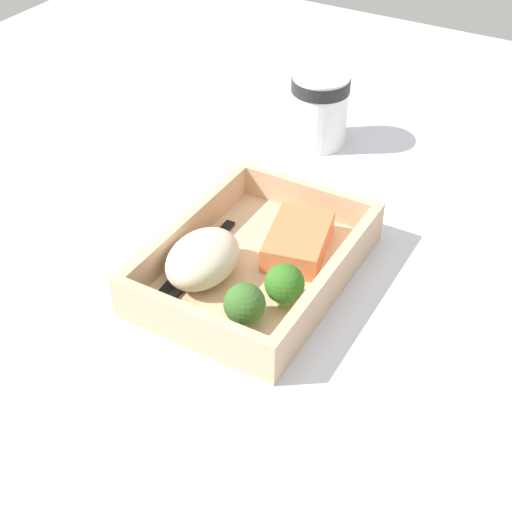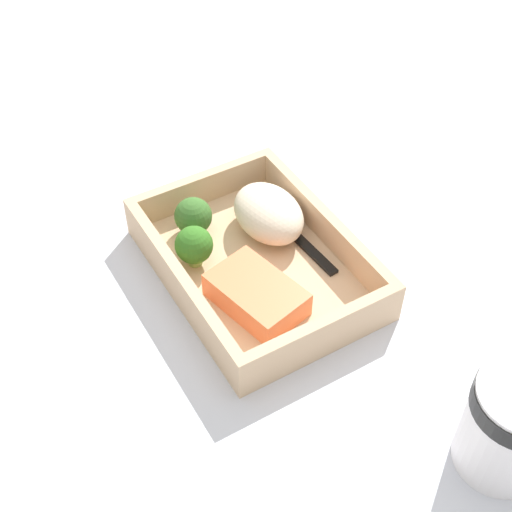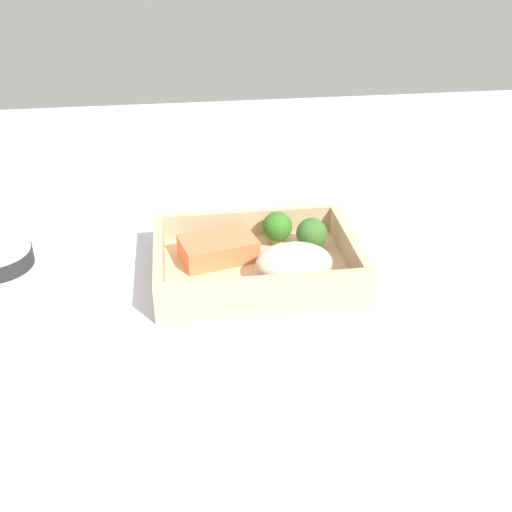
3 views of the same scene
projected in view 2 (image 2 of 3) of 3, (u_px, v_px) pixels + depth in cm
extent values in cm
cube|color=silver|center=(256.00, 279.00, 78.31)|extent=(160.00, 160.00, 2.00)
cube|color=#D1AD86|center=(256.00, 270.00, 77.17)|extent=(26.05, 18.86, 1.20)
cube|color=#D1AD86|center=(325.00, 225.00, 78.51)|extent=(26.05, 1.20, 3.78)
cube|color=#D1AD86|center=(181.00, 285.00, 72.26)|extent=(26.05, 1.20, 3.78)
cube|color=#D1AD86|center=(322.00, 333.00, 67.90)|extent=(1.20, 16.46, 3.78)
cube|color=#D1AD86|center=(202.00, 188.00, 82.87)|extent=(1.20, 16.46, 3.78)
cube|color=#ED7949|center=(256.00, 295.00, 71.90)|extent=(10.84, 8.27, 2.94)
ellipsoid|color=beige|center=(269.00, 213.00, 78.94)|extent=(9.64, 6.97, 4.92)
cylinder|color=#7CA34F|center=(195.00, 258.00, 76.47)|extent=(1.56, 1.56, 1.59)
sphere|color=#347121|center=(194.00, 245.00, 75.10)|extent=(4.11, 4.11, 4.11)
cylinder|color=#89A45D|center=(194.00, 228.00, 79.94)|extent=(1.60, 1.60, 1.29)
sphere|color=#39692A|center=(193.00, 216.00, 78.65)|extent=(4.22, 4.22, 4.22)
cube|color=black|center=(300.00, 240.00, 79.23)|extent=(12.45, 1.90, 0.44)
cube|color=black|center=(260.00, 201.00, 83.79)|extent=(3.54, 2.42, 0.44)
cylinder|color=white|center=(511.00, 427.00, 58.60)|extent=(7.77, 7.77, 10.15)
cube|color=white|center=(346.00, 506.00, 59.01)|extent=(12.68, 14.58, 0.24)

